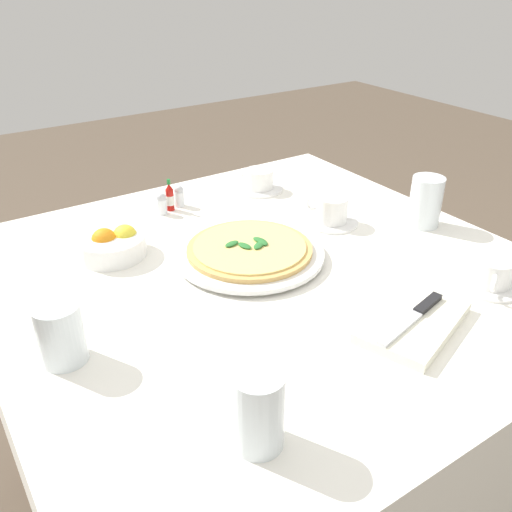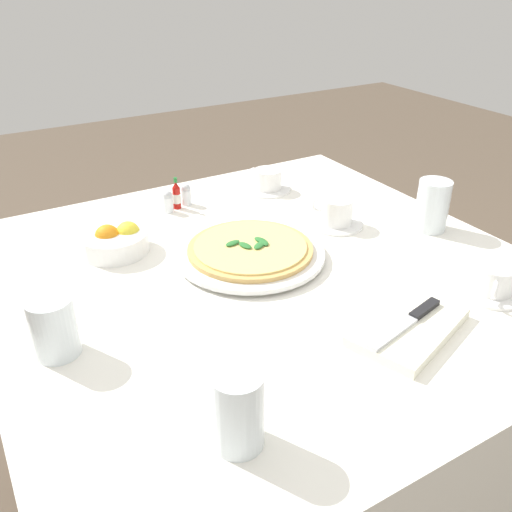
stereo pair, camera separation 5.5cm
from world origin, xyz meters
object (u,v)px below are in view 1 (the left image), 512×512
citrus_bowl (112,244)px  hot_sauce_bottle (170,197)px  coffee_cup_far_left (259,181)px  water_glass_back_corner (61,336)px  pizza (248,249)px  pepper_shaker (178,197)px  water_glass_right_edge (425,205)px  coffee_cup_far_right (492,274)px  coffee_cup_near_right (332,211)px  water_glass_near_left (258,414)px  salt_shaker (162,205)px  dinner_knife (414,316)px  pizza_plate (248,255)px  napkin_folded (413,322)px

citrus_bowl → hot_sauce_bottle: size_ratio=1.81×
coffee_cup_far_left → water_glass_back_corner: 0.79m
pizza → pepper_shaker: (-0.00, -0.33, 0.00)m
water_glass_right_edge → citrus_bowl: size_ratio=0.81×
coffee_cup_far_right → coffee_cup_near_right: (0.07, -0.39, 0.00)m
water_glass_near_left → salt_shaker: water_glass_near_left is taller
hot_sauce_bottle → water_glass_back_corner: bearing=47.8°
dinner_knife → pepper_shaker: 0.71m
coffee_cup_near_right → coffee_cup_far_right: bearing=100.8°
water_glass_near_left → hot_sauce_bottle: (-0.24, -0.76, -0.02)m
pizza → citrus_bowl: bearing=-37.4°
pepper_shaker → water_glass_back_corner: bearing=46.5°
water_glass_right_edge → hot_sauce_bottle: (0.47, -0.41, -0.02)m
water_glass_right_edge → pepper_shaker: (0.44, -0.42, -0.03)m
coffee_cup_far_right → salt_shaker: 0.78m
pizza → water_glass_right_edge: water_glass_right_edge is taller
water_glass_near_left → pizza_plate: bearing=-121.1°
coffee_cup_near_right → citrus_bowl: size_ratio=0.87×
napkin_folded → coffee_cup_near_right: bearing=-130.1°
citrus_bowl → coffee_cup_far_left: bearing=-164.2°
water_glass_back_corner → salt_shaker: 0.57m
coffee_cup_near_right → hot_sauce_bottle: size_ratio=1.57×
coffee_cup_far_left → salt_shaker: size_ratio=2.33×
coffee_cup_near_right → citrus_bowl: bearing=-15.7°
pizza → water_glass_near_left: water_glass_near_left is taller
napkin_folded → pepper_shaker: size_ratio=4.46×
salt_shaker → napkin_folded: bearing=103.7°
pizza_plate → water_glass_near_left: (0.26, 0.43, 0.04)m
pizza → napkin_folded: pizza is taller
coffee_cup_far_left → pepper_shaker: bearing=-5.4°
water_glass_right_edge → water_glass_back_corner: water_glass_right_edge is taller
hot_sauce_bottle → coffee_cup_far_left: bearing=177.4°
water_glass_near_left → dinner_knife: 0.38m
coffee_cup_near_right → water_glass_right_edge: 0.22m
citrus_bowl → pepper_shaker: citrus_bowl is taller
pizza → water_glass_right_edge: bearing=168.5°
pizza_plate → coffee_cup_far_left: (-0.24, -0.31, 0.02)m
pizza_plate → hot_sauce_bottle: 0.33m
water_glass_right_edge → water_glass_near_left: water_glass_right_edge is taller
dinner_knife → hot_sauce_bottle: 0.70m
water_glass_near_left → pepper_shaker: bearing=-108.9°
water_glass_right_edge → dinner_knife: (0.34, 0.28, -0.03)m
pizza → coffee_cup_near_right: 0.27m
water_glass_near_left → coffee_cup_near_right: bearing=-138.2°
water_glass_back_corner → hot_sauce_bottle: 0.60m
coffee_cup_far_right → coffee_cup_near_right: size_ratio=1.00×
hot_sauce_bottle → pepper_shaker: size_ratio=1.48×
pizza_plate → salt_shaker: salt_shaker is taller
pepper_shaker → salt_shaker: bearing=19.7°
pizza_plate → citrus_bowl: bearing=-37.4°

